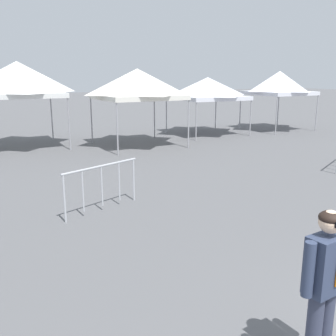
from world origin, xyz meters
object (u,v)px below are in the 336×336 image
canopy_tent_behind_right (208,88)px  canopy_tent_center (279,83)px  canopy_tent_far_right (138,84)px  person_foreground (324,281)px  crowd_barrier_by_lift (102,179)px  canopy_tent_far_left (18,79)px

canopy_tent_behind_right → canopy_tent_center: canopy_tent_center is taller
canopy_tent_far_right → canopy_tent_behind_right: 4.83m
person_foreground → crowd_barrier_by_lift: 5.79m
canopy_tent_center → canopy_tent_behind_right: bearing=174.6°
canopy_tent_far_right → crowd_barrier_by_lift: canopy_tent_far_right is taller
canopy_tent_center → person_foreground: bearing=-131.5°
canopy_tent_behind_right → crowd_barrier_by_lift: size_ratio=1.74×
canopy_tent_center → crowd_barrier_by_lift: size_ratio=1.66×
canopy_tent_far_right → crowd_barrier_by_lift: size_ratio=1.75×
canopy_tent_far_left → crowd_barrier_by_lift: canopy_tent_far_left is taller
canopy_tent_far_left → canopy_tent_center: (13.69, -0.78, -0.25)m
canopy_tent_far_left → canopy_tent_behind_right: 9.21m
canopy_tent_center → person_foreground: (-12.65, -14.28, -1.59)m
canopy_tent_center → person_foreground: canopy_tent_center is taller
canopy_tent_far_left → person_foreground: 15.20m
canopy_tent_far_left → crowd_barrier_by_lift: 9.55m
canopy_tent_far_left → canopy_tent_center: 13.72m
canopy_tent_far_right → person_foreground: canopy_tent_far_right is taller
canopy_tent_behind_right → canopy_tent_center: (4.50, -0.42, 0.25)m
canopy_tent_far_left → canopy_tent_far_right: 4.98m
canopy_tent_far_left → canopy_tent_behind_right: (9.19, -0.35, -0.50)m
person_foreground → crowd_barrier_by_lift: person_foreground is taller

